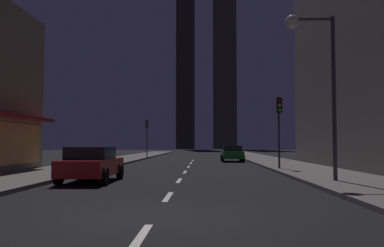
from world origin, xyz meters
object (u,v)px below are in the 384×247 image
Objects in this scene: fire_hydrant_far_left at (100,161)px; traffic_light_far_left at (147,130)px; car_parked_near at (92,164)px; traffic_light_near_right at (279,116)px; street_lamp_right at (312,56)px; car_parked_far at (232,153)px.

fire_hydrant_far_left is 19.21m from traffic_light_far_left.
traffic_light_near_right is at bearing 37.87° from car_parked_near.
fire_hydrant_far_left is 16.24m from street_lamp_right.
fire_hydrant_far_left is 0.16× the size of traffic_light_far_left.
street_lamp_right is (8.98, -0.65, 4.33)m from car_parked_near.
traffic_light_near_right reaches higher than fire_hydrant_far_left.
traffic_light_near_right is 24.61m from traffic_light_far_left.
car_parked_near is at bearing 175.87° from street_lamp_right.
traffic_light_far_left is (-11.00, 22.01, 0.00)m from traffic_light_near_right.
street_lamp_right reaches higher than fire_hydrant_far_left.
traffic_light_near_right is 7.95m from street_lamp_right.
fire_hydrant_far_left is at bearing 102.85° from car_parked_near.
street_lamp_right is (1.78, -20.14, 4.33)m from car_parked_far.
car_parked_near is 20.78m from car_parked_far.
traffic_light_near_right is 0.64× the size of street_lamp_right.
traffic_light_far_left is (0.40, 19.01, 2.74)m from fire_hydrant_far_left.
street_lamp_right is at bearing -90.89° from traffic_light_near_right.
traffic_light_far_left reaches higher than car_parked_far.
car_parked_near is 9.99m from street_lamp_right.
traffic_light_near_right is (9.10, 7.08, 2.45)m from car_parked_near.
car_parked_near reaches higher than fire_hydrant_far_left.
fire_hydrant_far_left is (-2.30, 10.08, -0.29)m from car_parked_near.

